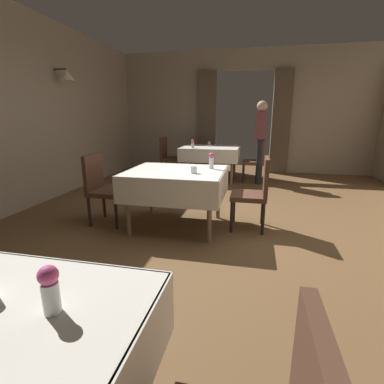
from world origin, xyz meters
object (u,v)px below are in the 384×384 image
at_px(chair_mid_left, 102,186).
at_px(flower_vase_near, 50,288).
at_px(plate_far_c, 232,146).
at_px(glass_far_d, 209,143).
at_px(plate_far_b, 210,146).
at_px(dining_table_far, 211,151).
at_px(dining_table_mid, 176,178).
at_px(chair_mid_right, 255,190).
at_px(flower_vase_mid, 211,160).
at_px(flower_vase_far, 193,143).
at_px(person_waiter_by_doorway, 261,135).
at_px(chair_far_left, 168,155).
at_px(glass_mid_b, 194,170).
at_px(chair_far_right, 257,159).

xyz_separation_m(chair_mid_left, flower_vase_near, (1.30, -2.62, 0.33)).
relative_size(plate_far_c, glass_far_d, 2.61).
relative_size(plate_far_b, plate_far_c, 0.85).
xyz_separation_m(dining_table_far, plate_far_c, (0.45, 0.26, 0.10)).
bearing_deg(dining_table_mid, chair_mid_right, 6.73).
height_order(chair_mid_left, plate_far_c, chair_mid_left).
xyz_separation_m(plate_far_b, plate_far_c, (0.49, 0.16, 0.00)).
height_order(chair_mid_right, plate_far_b, chair_mid_right).
distance_m(dining_table_mid, flower_vase_mid, 0.52).
bearing_deg(dining_table_mid, flower_vase_near, -83.77).
distance_m(flower_vase_far, glass_far_d, 0.73).
distance_m(flower_vase_near, person_waiter_by_doorway, 5.58).
bearing_deg(flower_vase_near, chair_far_left, 102.98).
relative_size(chair_mid_right, person_waiter_by_doorway, 0.54).
relative_size(chair_far_left, flower_vase_far, 5.12).
bearing_deg(plate_far_b, flower_vase_mid, -80.75).
distance_m(dining_table_far, glass_mid_b, 3.07).
relative_size(dining_table_mid, flower_vase_far, 6.78).
bearing_deg(chair_mid_right, dining_table_mid, -173.27).
relative_size(chair_mid_left, plate_far_b, 5.00).
xyz_separation_m(chair_mid_right, chair_far_left, (-2.02, 2.90, 0.00)).
bearing_deg(dining_table_far, chair_mid_left, -108.40).
xyz_separation_m(chair_mid_right, plate_far_b, (-1.04, 2.90, 0.24)).
bearing_deg(flower_vase_mid, plate_far_c, 89.45).
bearing_deg(person_waiter_by_doorway, plate_far_b, 169.47).
bearing_deg(chair_far_right, plate_far_c, 154.14).
distance_m(dining_table_far, flower_vase_near, 5.64).
bearing_deg(glass_mid_b, flower_vase_far, 102.46).
bearing_deg(chair_mid_right, flower_vase_far, 118.51).
height_order(glass_mid_b, glass_far_d, glass_far_d).
xyz_separation_m(flower_vase_near, flower_vase_far, (-0.64, 5.30, 0.00)).
bearing_deg(chair_far_left, chair_mid_left, -89.59).
xyz_separation_m(flower_vase_near, person_waiter_by_doorway, (0.77, 5.52, 0.18)).
distance_m(chair_mid_left, glass_far_d, 3.49).
bearing_deg(flower_vase_mid, glass_mid_b, -114.93).
xyz_separation_m(chair_mid_left, person_waiter_by_doorway, (2.07, 2.90, 0.51)).
height_order(chair_far_right, flower_vase_far, flower_vase_far).
bearing_deg(chair_mid_right, flower_vase_near, -104.00).
distance_m(chair_far_left, glass_mid_b, 3.42).
height_order(dining_table_far, flower_vase_mid, flower_vase_mid).
bearing_deg(plate_far_b, chair_mid_right, -70.33).
height_order(flower_vase_near, glass_far_d, flower_vase_near).
distance_m(flower_vase_near, plate_far_b, 5.74).
height_order(flower_vase_near, plate_far_b, flower_vase_near).
bearing_deg(flower_vase_far, chair_mid_right, -61.49).
bearing_deg(chair_mid_left, chair_mid_right, 5.82).
relative_size(chair_mid_left, flower_vase_far, 5.12).
height_order(chair_far_right, plate_far_b, chair_far_right).
bearing_deg(plate_far_c, person_waiter_by_doorway, -30.28).
distance_m(flower_vase_near, glass_far_d, 6.00).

